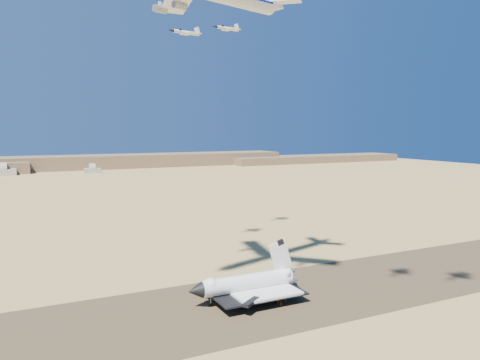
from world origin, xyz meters
name	(u,v)px	position (x,y,z in m)	size (l,w,h in m)	color
ground	(204,311)	(0.00, 0.00, 0.00)	(1200.00, 1200.00, 0.00)	tan
runway	(204,311)	(0.00, 0.00, 0.03)	(600.00, 50.00, 0.06)	#4D3A26
ridgeline	(105,163)	(65.32, 527.31, 7.63)	(960.00, 90.00, 18.00)	brown
shuttle	(246,285)	(15.58, 2.90, 4.98)	(37.44, 22.78, 18.51)	white
crew_a	(281,304)	(22.62, -6.79, 0.85)	(0.58, 0.38, 1.59)	orange
crew_b	(278,301)	(22.84, -4.49, 0.99)	(0.90, 0.52, 1.86)	orange
crew_c	(285,300)	(25.35, -4.62, 0.90)	(0.99, 0.50, 1.68)	orange
chase_jet_d	(186,32)	(15.87, 57.70, 92.66)	(14.78, 8.41, 3.73)	silver
chase_jet_e	(227,28)	(42.74, 76.51, 100.21)	(14.99, 8.52, 3.78)	silver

